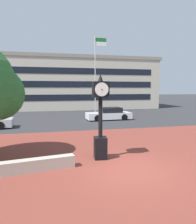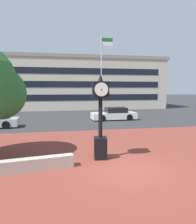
{
  "view_description": "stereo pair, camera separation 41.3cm",
  "coord_description": "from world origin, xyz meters",
  "px_view_note": "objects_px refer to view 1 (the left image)",
  "views": [
    {
      "loc": [
        -3.14,
        -7.89,
        3.23
      ],
      "look_at": [
        -0.86,
        1.58,
        2.18
      ],
      "focal_mm": 34.72,
      "sensor_mm": 36.0,
      "label": 1
    },
    {
      "loc": [
        -2.73,
        -7.98,
        3.23
      ],
      "look_at": [
        -0.86,
        1.58,
        2.18
      ],
      "focal_mm": 34.72,
      "sensor_mm": 36.0,
      "label": 2
    }
  ],
  "objects_px": {
    "street_clock": "(100,116)",
    "car_street_near": "(109,114)",
    "civic_building": "(61,83)",
    "flagpole_primary": "(96,68)"
  },
  "relations": [
    {
      "from": "car_street_near",
      "to": "civic_building",
      "type": "bearing_deg",
      "value": 12.57
    },
    {
      "from": "street_clock",
      "to": "car_street_near",
      "type": "bearing_deg",
      "value": 77.02
    },
    {
      "from": "street_clock",
      "to": "flagpole_primary",
      "type": "relative_size",
      "value": 0.39
    },
    {
      "from": "street_clock",
      "to": "civic_building",
      "type": "distance_m",
      "value": 27.43
    },
    {
      "from": "street_clock",
      "to": "car_street_near",
      "type": "height_order",
      "value": "street_clock"
    },
    {
      "from": "car_street_near",
      "to": "street_clock",
      "type": "bearing_deg",
      "value": 160.01
    },
    {
      "from": "street_clock",
      "to": "civic_building",
      "type": "xyz_separation_m",
      "value": [
        0.02,
        27.35,
        2.14
      ]
    },
    {
      "from": "car_street_near",
      "to": "flagpole_primary",
      "type": "relative_size",
      "value": 0.46
    },
    {
      "from": "flagpole_primary",
      "to": "civic_building",
      "type": "xyz_separation_m",
      "value": [
        -4.15,
        8.55,
        -1.77
      ]
    },
    {
      "from": "flagpole_primary",
      "to": "street_clock",
      "type": "bearing_deg",
      "value": -102.49
    }
  ]
}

